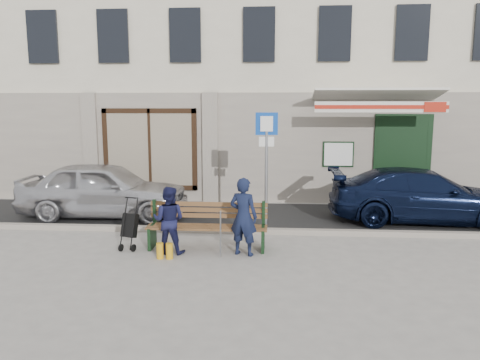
# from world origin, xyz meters

# --- Properties ---
(ground) EXTENTS (80.00, 80.00, 0.00)m
(ground) POSITION_xyz_m (0.00, 0.00, 0.00)
(ground) COLOR #9E9991
(ground) RESTS_ON ground
(asphalt_lane) EXTENTS (60.00, 3.20, 0.01)m
(asphalt_lane) POSITION_xyz_m (0.00, 3.10, 0.01)
(asphalt_lane) COLOR #282828
(asphalt_lane) RESTS_ON ground
(curb) EXTENTS (60.00, 0.18, 0.12)m
(curb) POSITION_xyz_m (0.00, 1.50, 0.06)
(curb) COLOR #9E9384
(curb) RESTS_ON ground
(building) EXTENTS (20.00, 8.27, 10.00)m
(building) POSITION_xyz_m (0.01, 8.45, 4.97)
(building) COLOR beige
(building) RESTS_ON ground
(car_silver) EXTENTS (4.27, 1.79, 1.44)m
(car_silver) POSITION_xyz_m (-3.85, 2.77, 0.72)
(car_silver) COLOR silver
(car_silver) RESTS_ON ground
(car_navy) EXTENTS (4.56, 1.93, 1.31)m
(car_navy) POSITION_xyz_m (4.11, 2.91, 0.66)
(car_navy) COLOR black
(car_navy) RESTS_ON ground
(parking_sign) EXTENTS (0.50, 0.09, 2.69)m
(parking_sign) POSITION_xyz_m (0.29, 1.84, 1.80)
(parking_sign) COLOR gray
(parking_sign) RESTS_ON ground
(bench) EXTENTS (2.40, 1.17, 0.98)m
(bench) POSITION_xyz_m (-0.90, 0.32, 0.46)
(bench) COLOR brown
(bench) RESTS_ON ground
(man) EXTENTS (0.64, 0.52, 1.51)m
(man) POSITION_xyz_m (-0.10, 0.00, 0.76)
(man) COLOR #121934
(man) RESTS_ON ground
(woman) EXTENTS (0.69, 0.56, 1.31)m
(woman) POSITION_xyz_m (-1.55, 0.01, 0.66)
(woman) COLOR #15173B
(woman) RESTS_ON ground
(stroller) EXTENTS (0.36, 0.47, 1.03)m
(stroller) POSITION_xyz_m (-2.40, 0.22, 0.46)
(stroller) COLOR black
(stroller) RESTS_ON ground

